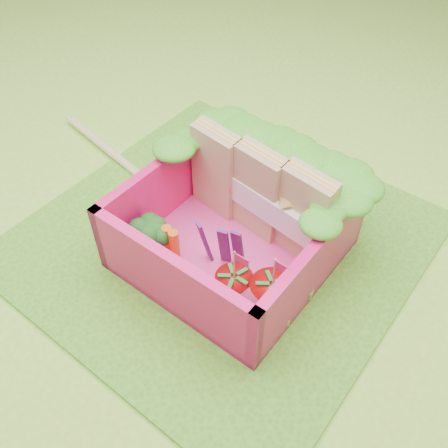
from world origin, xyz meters
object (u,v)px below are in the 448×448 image
at_px(bento_box, 233,227).
at_px(sandwich_stack, 259,192).
at_px(chopsticks, 138,174).
at_px(strawberry_left, 234,288).
at_px(broccoli, 153,233).
at_px(strawberry_right, 271,298).

height_order(bento_box, sandwich_stack, sandwich_stack).
bearing_deg(chopsticks, strawberry_left, -20.88).
bearing_deg(broccoli, bento_box, 39.40).
relative_size(broccoli, strawberry_right, 0.64).
bearing_deg(chopsticks, bento_box, -9.42).
height_order(bento_box, broccoli, bento_box).
height_order(broccoli, strawberry_right, strawberry_right).
distance_m(strawberry_left, chopsticks, 1.50).
xyz_separation_m(broccoli, strawberry_left, (0.69, 0.00, -0.05)).
relative_size(sandwich_stack, strawberry_left, 2.57).
bearing_deg(bento_box, chopsticks, 170.58).
bearing_deg(sandwich_stack, strawberry_left, -67.38).
bearing_deg(strawberry_right, broccoli, -175.59).
bearing_deg(strawberry_right, strawberry_left, -163.11).
height_order(broccoli, strawberry_left, strawberry_left).
xyz_separation_m(broccoli, chopsticks, (-0.70, 0.53, -0.20)).
distance_m(strawberry_left, strawberry_right, 0.24).
height_order(bento_box, strawberry_right, strawberry_right).
distance_m(bento_box, broccoli, 0.55).
height_order(sandwich_stack, strawberry_left, sandwich_stack).
relative_size(bento_box, strawberry_right, 2.53).
relative_size(bento_box, chopsticks, 0.60).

